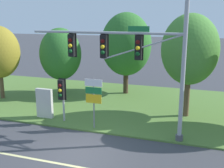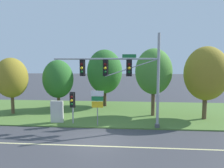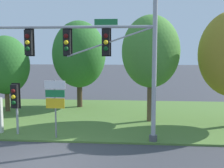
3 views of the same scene
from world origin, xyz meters
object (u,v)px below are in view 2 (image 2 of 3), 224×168
Objects in this scene: tree_nearest_road at (11,78)px; tree_left_of_mast at (58,79)px; traffic_signal_mast at (125,73)px; info_kiosk at (57,112)px; pedestrian_signal_near_kerb at (72,102)px; route_sign_post at (97,102)px; tree_tall_centre at (206,74)px; tree_mid_verge at (154,72)px; tree_behind_signpost at (105,72)px.

tree_left_of_mast is (3.96, 2.54, -0.30)m from tree_nearest_road.
traffic_signal_mast is 6.93m from info_kiosk.
traffic_signal_mast is 5.14m from pedestrian_signal_near_kerb.
route_sign_post reaches higher than info_kiosk.
tree_nearest_road is at bearing 156.12° from pedestrian_signal_near_kerb.
pedestrian_signal_near_kerb is 12.28m from tree_tall_centre.
tree_nearest_road reaches higher than info_kiosk.
pedestrian_signal_near_kerb is 0.41× the size of tree_tall_centre.
tree_mid_verge is 3.46× the size of info_kiosk.
traffic_signal_mast is at bearing -123.57° from tree_mid_verge.
tree_tall_centre is 3.52× the size of info_kiosk.
tree_nearest_road is 0.85× the size of tree_tall_centre.
pedestrian_signal_near_kerb is 1.80m from info_kiosk.
tree_nearest_road is 4.71m from tree_left_of_mast.
tree_tall_centre is at bearing -11.16° from tree_mid_verge.
traffic_signal_mast reaches higher than info_kiosk.
tree_mid_verge is at bearing 56.43° from traffic_signal_mast.
traffic_signal_mast is 8.55m from tree_behind_signpost.
tree_left_of_mast is at bearing 168.46° from tree_tall_centre.
tree_tall_centre is (7.28, 3.08, -0.18)m from traffic_signal_mast.
route_sign_post is 10.25m from tree_tall_centre.
tree_tall_centre is at bearing 17.03° from route_sign_post.
tree_nearest_road is at bearing 153.59° from info_kiosk.
tree_left_of_mast is 0.82× the size of tree_tall_centre.
pedestrian_signal_near_kerb is 7.91m from tree_nearest_road.
tree_tall_centre is at bearing -1.50° from tree_nearest_road.
pedestrian_signal_near_kerb is 8.20m from tree_behind_signpost.
tree_left_of_mast is 10.51m from tree_mid_verge.
pedestrian_signal_near_kerb is at bearing 172.25° from route_sign_post.
tree_behind_signpost reaches higher than info_kiosk.
info_kiosk is at bearing -159.62° from tree_mid_verge.
info_kiosk is (5.59, -2.78, -2.72)m from tree_nearest_road.
tree_nearest_road is 10.03m from tree_behind_signpost.
tree_tall_centre reaches higher than tree_left_of_mast.
tree_nearest_road is 1.04× the size of tree_left_of_mast.
route_sign_post is 0.44× the size of tree_behind_signpost.
tree_nearest_road is (-7.06, 3.12, 1.73)m from pedestrian_signal_near_kerb.
tree_tall_centre is at bearing -27.02° from tree_behind_signpost.
tree_left_of_mast is at bearing 141.15° from traffic_signal_mast.
tree_mid_verge is (5.27, -4.14, 0.22)m from tree_behind_signpost.
traffic_signal_mast is at bearing -72.11° from tree_behind_signpost.
pedestrian_signal_near_kerb is 0.50× the size of tree_left_of_mast.
tree_behind_signpost reaches higher than tree_nearest_road.
traffic_signal_mast is 1.31× the size of tree_mid_verge.
tree_left_of_mast is at bearing 32.74° from tree_nearest_road.
route_sign_post is at bearing -10.00° from info_kiosk.
tree_nearest_road is at bearing -178.31° from tree_mid_verge.
tree_behind_signpost is (-0.34, 7.98, 2.13)m from route_sign_post.
tree_nearest_road is (-11.55, 3.57, -0.73)m from traffic_signal_mast.
pedestrian_signal_near_kerb is at bearing 174.32° from traffic_signal_mast.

